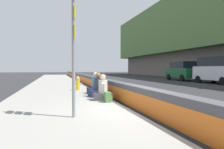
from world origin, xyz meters
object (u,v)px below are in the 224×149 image
seated_person_rear (96,87)px  parked_car_fourth (182,71)px  seated_person_foreground (103,92)px  route_sign_post (74,40)px  backpack (108,97)px  fire_hydrant (78,83)px  parked_car_third (218,70)px  seated_person_middle (98,89)px

seated_person_rear → parked_car_fourth: bearing=-47.6°
parked_car_fourth → seated_person_foreground: bearing=137.4°
route_sign_post → backpack: (2.29, -1.51, -1.90)m
fire_hydrant → seated_person_rear: 2.02m
seated_person_rear → parked_car_third: bearing=-65.4°
seated_person_rear → fire_hydrant: bearing=21.2°
seated_person_middle → parked_car_fourth: 18.28m
seated_person_foreground → parked_car_third: bearing=-57.6°
seated_person_middle → seated_person_rear: (1.27, -0.11, -0.00)m
route_sign_post → seated_person_foreground: size_ratio=3.34×
route_sign_post → backpack: route_sign_post is taller
seated_person_middle → parked_car_fourth: size_ratio=0.23×
seated_person_middle → parked_car_third: bearing=-61.2°
route_sign_post → parked_car_fourth: route_sign_post is taller
backpack → parked_car_fourth: 19.54m
seated_person_foreground → seated_person_middle: bearing=-0.8°
route_sign_post → parked_car_third: route_sign_post is taller
seated_person_rear → backpack: seated_person_rear is taller
route_sign_post → fire_hydrant: bearing=-6.8°
route_sign_post → seated_person_foreground: route_sign_post is taller
fire_hydrant → seated_person_foreground: (-4.26, -0.60, -0.11)m
seated_person_middle → fire_hydrant: bearing=11.1°
parked_car_third → parked_car_fourth: parked_car_third is taller
fire_hydrant → parked_car_third: (4.02, -13.64, 0.77)m
seated_person_rear → backpack: (-3.03, 0.08, -0.16)m
parked_car_fourth → seated_person_middle: bearing=135.1°
fire_hydrant → seated_person_middle: (-3.15, -0.62, -0.10)m
seated_person_middle → backpack: (-1.76, -0.03, -0.16)m
seated_person_rear → parked_car_third: 14.22m
seated_person_rear → parked_car_third: parked_car_third is taller
seated_person_middle → backpack: size_ratio=2.82×
fire_hydrant → route_sign_post: bearing=173.2°
seated_person_middle → backpack: seated_person_middle is taller
fire_hydrant → parked_car_third: bearing=-73.6°
seated_person_foreground → seated_person_middle: size_ratio=0.96×
seated_person_foreground → seated_person_middle: seated_person_middle is taller
backpack → parked_car_fourth: (14.70, -12.85, 0.85)m
route_sign_post → seated_person_middle: route_sign_post is taller
backpack → seated_person_rear: bearing=-1.5°
seated_person_foreground → parked_car_fourth: bearing=-42.6°
seated_person_foreground → seated_person_rear: bearing=-3.0°
seated_person_foreground → backpack: bearing=-175.7°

